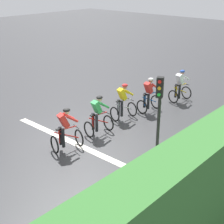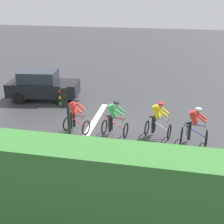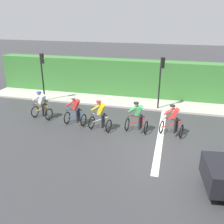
{
  "view_description": "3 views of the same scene",
  "coord_description": "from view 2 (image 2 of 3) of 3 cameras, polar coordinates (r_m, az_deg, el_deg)",
  "views": [
    {
      "loc": [
        9.03,
        -8.19,
        6.16
      ],
      "look_at": [
        0.78,
        1.0,
        1.11
      ],
      "focal_mm": 54.06,
      "sensor_mm": 36.0,
      "label": 1
    },
    {
      "loc": [
        11.61,
        3.05,
        6.08
      ],
      "look_at": [
        -0.78,
        0.57,
        0.73
      ],
      "focal_mm": 46.43,
      "sensor_mm": 36.0,
      "label": 2
    },
    {
      "loc": [
        -11.53,
        -0.75,
        5.83
      ],
      "look_at": [
        -0.49,
        2.04,
        1.25
      ],
      "focal_mm": 39.8,
      "sensor_mm": 36.0,
      "label": 3
    }
  ],
  "objects": [
    {
      "name": "hedge_wall",
      "position": [
        7.46,
        0.65,
        -16.46
      ],
      "size": [
        1.1,
        20.85,
        2.69
      ],
      "primitive_type": "cube",
      "color": "#387533",
      "rests_on": "ground"
    },
    {
      "name": "cyclist_trailing",
      "position": [
        13.2,
        -7.23,
        -0.86
      ],
      "size": [
        0.93,
        1.22,
        1.66
      ],
      "color": "black",
      "rests_on": "ground"
    },
    {
      "name": "ground_plane",
      "position": [
        13.46,
        -3.04,
        -3.97
      ],
      "size": [
        80.0,
        80.0,
        0.0
      ],
      "primitive_type": "plane",
      "color": "#333335"
    },
    {
      "name": "car_black",
      "position": [
        17.65,
        -13.56,
        5.12
      ],
      "size": [
        2.26,
        4.27,
        1.76
      ],
      "color": "black",
      "rests_on": "ground"
    },
    {
      "name": "cyclist_mid",
      "position": [
        12.87,
        8.98,
        -1.61
      ],
      "size": [
        0.88,
        1.19,
        1.66
      ],
      "color": "black",
      "rests_on": "ground"
    },
    {
      "name": "sidewalk_kerb",
      "position": [
        9.19,
        2.08,
        -17.99
      ],
      "size": [
        2.8,
        20.85,
        0.12
      ],
      "primitive_type": "cube",
      "color": "#ADA89E",
      "rests_on": "ground"
    },
    {
      "name": "cyclist_fourth",
      "position": [
        12.82,
        0.42,
        -1.42
      ],
      "size": [
        0.83,
        1.17,
        1.66
      ],
      "color": "black",
      "rests_on": "ground"
    },
    {
      "name": "traffic_light_near_crossing",
      "position": [
        9.37,
        -8.86,
        -1.67
      ],
      "size": [
        0.26,
        0.3,
        3.34
      ],
      "color": "black",
      "rests_on": "ground"
    },
    {
      "name": "stone_wall_low",
      "position": [
        8.35,
        1.03,
        -20.56
      ],
      "size": [
        0.44,
        20.85,
        0.66
      ],
      "primitive_type": "cube",
      "color": "gray",
      "rests_on": "ground"
    },
    {
      "name": "road_marking_stop_line",
      "position": [
        13.55,
        -4.64,
        -3.8
      ],
      "size": [
        7.0,
        0.3,
        0.01
      ],
      "primitive_type": "cube",
      "color": "silver",
      "rests_on": "ground"
    },
    {
      "name": "cyclist_second",
      "position": [
        12.63,
        15.87,
        -2.73
      ],
      "size": [
        0.78,
        1.14,
        1.66
      ],
      "color": "black",
      "rests_on": "ground"
    }
  ]
}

